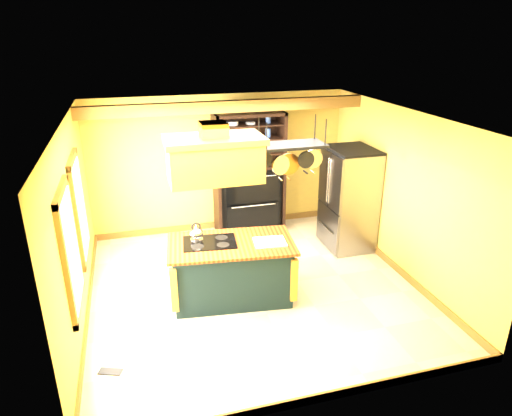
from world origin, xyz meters
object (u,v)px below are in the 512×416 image
pot_rack (291,152)px  hutch (249,186)px  kitchen_island (231,270)px  range_hood (214,157)px  refrigerator (348,201)px

pot_rack → hutch: 2.72m
kitchen_island → hutch: bearing=75.9°
kitchen_island → pot_rack: (0.91, 0.01, 1.75)m
range_hood → pot_rack: 1.10m
kitchen_island → range_hood: bearing=-173.2°
refrigerator → hutch: bearing=141.8°
pot_rack → hutch: pot_rack is taller
kitchen_island → hutch: 2.60m
hutch → range_hood: bearing=-114.7°
kitchen_island → refrigerator: (2.47, 1.16, 0.43)m
kitchen_island → range_hood: 1.77m
refrigerator → pot_rack: bearing=-143.5°
kitchen_island → pot_rack: 1.97m
pot_rack → refrigerator: pot_rack is taller
range_hood → pot_rack: size_ratio=1.31×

